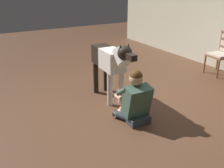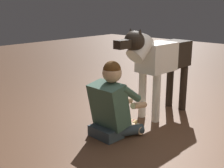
{
  "view_description": "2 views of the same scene",
  "coord_description": "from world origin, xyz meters",
  "views": [
    {
      "loc": [
        3.45,
        -2.27,
        2.07
      ],
      "look_at": [
        -0.02,
        -0.25,
        0.42
      ],
      "focal_mm": 40.39,
      "sensor_mm": 36.0,
      "label": 1
    },
    {
      "loc": [
        2.87,
        1.86,
        1.42
      ],
      "look_at": [
        0.4,
        -0.36,
        0.52
      ],
      "focal_mm": 47.21,
      "sensor_mm": 36.0,
      "label": 2
    }
  ],
  "objects": [
    {
      "name": "hot_dog_on_plate",
      "position": [
        0.28,
        -0.18,
        0.02
      ],
      "size": [
        0.26,
        0.26,
        0.06
      ],
      "color": "white",
      "rests_on": "ground"
    },
    {
      "name": "ground_plane",
      "position": [
        0.0,
        0.0,
        0.0
      ],
      "size": [
        16.03,
        16.03,
        0.0
      ],
      "primitive_type": "plane",
      "color": "brown"
    },
    {
      "name": "large_dog",
      "position": [
        -0.25,
        -0.15,
        0.75
      ],
      "size": [
        1.47,
        0.35,
        1.16
      ],
      "color": "silver",
      "rests_on": "ground"
    },
    {
      "name": "person_sitting_on_floor",
      "position": [
        0.59,
        -0.19,
        0.35
      ],
      "size": [
        0.68,
        0.58,
        0.84
      ],
      "color": "#303C45",
      "rests_on": "ground"
    }
  ]
}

